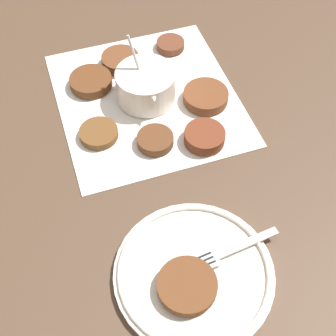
{
  "coord_description": "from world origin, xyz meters",
  "views": [
    {
      "loc": [
        0.61,
        -0.11,
        0.64
      ],
      "look_at": [
        0.17,
        0.01,
        0.02
      ],
      "focal_mm": 50.0,
      "sensor_mm": 36.0,
      "label": 1
    }
  ],
  "objects": [
    {
      "name": "fritter_on_plate",
      "position": [
        0.37,
        -0.02,
        0.02
      ],
      "size": [
        0.08,
        0.08,
        0.01
      ],
      "color": "brown",
      "rests_on": "serving_plate"
    },
    {
      "name": "fritter_2",
      "position": [
        -0.13,
        0.11,
        0.01
      ],
      "size": [
        0.06,
        0.06,
        0.01
      ],
      "color": "brown",
      "rests_on": "napkin"
    },
    {
      "name": "fork",
      "position": [
        0.34,
        0.04,
        0.02
      ],
      "size": [
        0.04,
        0.16,
        0.0
      ],
      "color": "silver",
      "rests_on": "serving_plate"
    },
    {
      "name": "fritter_0",
      "position": [
        -0.07,
        -0.07,
        0.01
      ],
      "size": [
        0.08,
        0.08,
        0.02
      ],
      "color": "#58321A",
      "rests_on": "napkin"
    },
    {
      "name": "ground_plane",
      "position": [
        0.0,
        0.0,
        0.0
      ],
      "size": [
        4.0,
        4.0,
        0.0
      ],
      "primitive_type": "plane",
      "color": "#4C3828"
    },
    {
      "name": "fritter_3",
      "position": [
        -0.11,
        0.0,
        0.01
      ],
      "size": [
        0.07,
        0.07,
        0.02
      ],
      "color": "brown",
      "rests_on": "napkin"
    },
    {
      "name": "fritter_5",
      "position": [
        0.1,
        0.01,
        0.01
      ],
      "size": [
        0.06,
        0.06,
        0.02
      ],
      "color": "#57331D",
      "rests_on": "napkin"
    },
    {
      "name": "fritter_1",
      "position": [
        0.03,
        0.13,
        0.01
      ],
      "size": [
        0.08,
        0.08,
        0.02
      ],
      "color": "brown",
      "rests_on": "napkin"
    },
    {
      "name": "fritter_6",
      "position": [
        0.06,
        -0.08,
        0.01
      ],
      "size": [
        0.07,
        0.07,
        0.01
      ],
      "color": "brown",
      "rests_on": "napkin"
    },
    {
      "name": "fritter_4",
      "position": [
        0.12,
        0.1,
        0.01
      ],
      "size": [
        0.07,
        0.07,
        0.02
      ],
      "color": "brown",
      "rests_on": "napkin"
    },
    {
      "name": "serving_plate",
      "position": [
        0.35,
        0.0,
        0.01
      ],
      "size": [
        0.23,
        0.23,
        0.02
      ],
      "color": "silver",
      "rests_on": "ground_plane"
    },
    {
      "name": "napkin",
      "position": [
        -0.01,
        0.03,
        0.0
      ],
      "size": [
        0.37,
        0.34,
        0.0
      ],
      "color": "white",
      "rests_on": "ground_plane"
    },
    {
      "name": "sauce_bowl",
      "position": [
        -0.01,
        0.03,
        0.03
      ],
      "size": [
        0.12,
        0.11,
        0.12
      ],
      "color": "silver",
      "rests_on": "napkin"
    }
  ]
}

